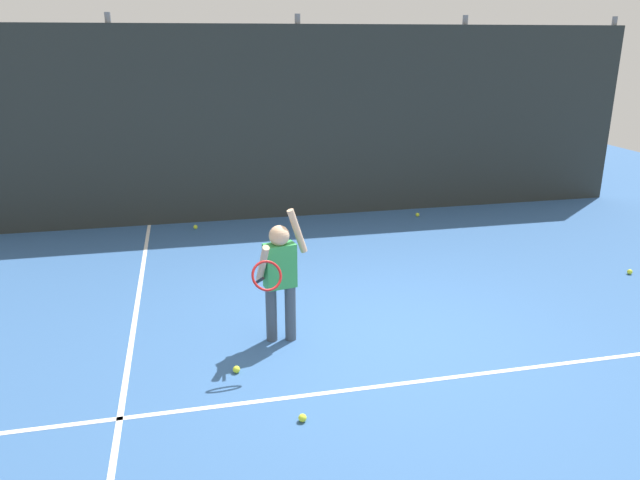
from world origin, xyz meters
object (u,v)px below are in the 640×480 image
Objects in this scene: tennis_player at (280,273)px; tennis_ball_4 at (630,272)px; tennis_ball_5 at (302,418)px; tennis_ball_0 at (196,227)px; tennis_ball_1 at (417,215)px; tennis_ball_3 at (236,369)px; tennis_ball_2 at (290,285)px.

tennis_player is 4.80m from tennis_ball_4.
tennis_ball_4 is at bearing 24.89° from tennis_ball_5.
tennis_ball_1 is at bearing -1.60° from tennis_ball_0.
tennis_ball_1 is 3.55m from tennis_ball_4.
tennis_ball_3 is at bearing -128.03° from tennis_ball_1.
tennis_player is 20.46× the size of tennis_ball_4.
tennis_ball_3 is at bearing -144.48° from tennis_player.
tennis_ball_1 is 6.11m from tennis_ball_5.
tennis_ball_3 is 1.00× the size of tennis_ball_4.
tennis_player is 4.15m from tennis_ball_0.
tennis_ball_2 is 1.00× the size of tennis_ball_4.
tennis_ball_4 is (1.70, -3.11, 0.00)m from tennis_ball_1.
tennis_player reaches higher than tennis_ball_0.
tennis_player is at bearing -170.21° from tennis_ball_4.
tennis_ball_2 is 1.00× the size of tennis_ball_5.
tennis_ball_4 is 5.22m from tennis_ball_5.
tennis_ball_0 is 1.00× the size of tennis_ball_4.
tennis_player is 1.54m from tennis_ball_2.
tennis_ball_0 and tennis_ball_5 have the same top height.
tennis_ball_2 is at bearing 173.13° from tennis_ball_4.
tennis_player is 20.46× the size of tennis_ball_5.
tennis_ball_3 is at bearing -165.54° from tennis_ball_4.
tennis_ball_3 is (-0.82, -1.86, 0.00)m from tennis_ball_2.
tennis_ball_4 is at bearing -6.87° from tennis_ball_2.
tennis_ball_0 is 2.90m from tennis_ball_2.
tennis_ball_2 is (0.33, 1.33, -0.69)m from tennis_player.
tennis_ball_0 is at bearing 111.65° from tennis_ball_2.
tennis_ball_5 is (-3.03, -5.31, 0.00)m from tennis_ball_1.
tennis_ball_4 is (4.35, -0.52, 0.00)m from tennis_ball_2.
tennis_player is 20.46× the size of tennis_ball_1.
tennis_ball_0 is at bearing 89.06° from tennis_player.
tennis_ball_4 and tennis_ball_5 have the same top height.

